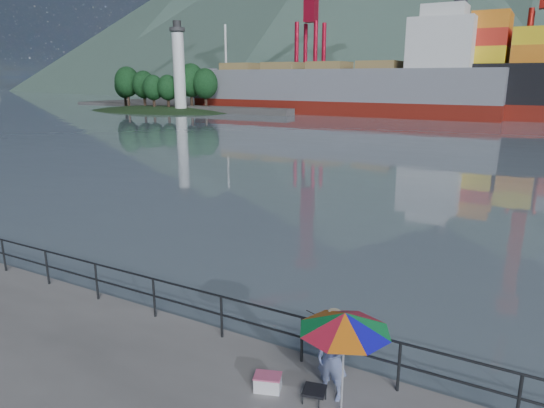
{
  "coord_description": "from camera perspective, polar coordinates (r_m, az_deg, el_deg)",
  "views": [
    {
      "loc": [
        6.8,
        -6.38,
        5.71
      ],
      "look_at": [
        -0.1,
        6.0,
        2.0
      ],
      "focal_mm": 32.0,
      "sensor_mm": 36.0,
      "label": 1
    }
  ],
  "objects": [
    {
      "name": "cooler_bag",
      "position": [
        9.71,
        -0.51,
        -20.33
      ],
      "size": [
        0.57,
        0.47,
        0.28
      ],
      "primitive_type": "cube",
      "rotation": [
        0.0,
        0.0,
        0.34
      ],
      "color": "silver",
      "rests_on": "ground"
    },
    {
      "name": "bulk_carrier",
      "position": [
        82.41,
        8.76,
        13.4
      ],
      "size": [
        51.77,
        8.96,
        14.5
      ],
      "color": "maroon",
      "rests_on": "ground"
    },
    {
      "name": "fisherman",
      "position": [
        9.25,
        7.17,
        -17.56
      ],
      "size": [
        0.59,
        0.39,
        1.59
      ],
      "primitive_type": "imported",
      "rotation": [
        0.0,
        0.0,
        0.02
      ],
      "color": "navy",
      "rests_on": "ground"
    },
    {
      "name": "harbor_water",
      "position": [
        136.67,
        26.76,
        10.75
      ],
      "size": [
        500.0,
        280.0,
        0.0
      ],
      "primitive_type": "cube",
      "color": "slate",
      "rests_on": "ground"
    },
    {
      "name": "beach_umbrella",
      "position": [
        8.38,
        8.56,
        -13.56
      ],
      "size": [
        1.63,
        1.63,
        1.94
      ],
      "color": "white",
      "rests_on": "ground"
    },
    {
      "name": "lighthouse_islet",
      "position": [
        92.3,
        -13.18,
        10.92
      ],
      "size": [
        48.0,
        26.4,
        19.2
      ],
      "color": "#263F1E",
      "rests_on": "ground"
    },
    {
      "name": "guardrail",
      "position": [
        11.76,
        -10.03,
        -11.74
      ],
      "size": [
        22.0,
        0.06,
        1.03
      ],
      "color": "#2D3033",
      "rests_on": "ground"
    },
    {
      "name": "fishing_rod",
      "position": [
        10.57,
        7.39,
        -18.16
      ],
      "size": [
        0.56,
        1.72,
        1.27
      ],
      "primitive_type": "cylinder",
      "rotation": [
        0.96,
        0.0,
        -0.31
      ],
      "color": "black",
      "rests_on": "ground"
    },
    {
      "name": "folding_stool",
      "position": [
        9.45,
        5.0,
        -21.5
      ],
      "size": [
        0.48,
        0.48,
        0.26
      ],
      "color": "black",
      "rests_on": "ground"
    }
  ]
}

